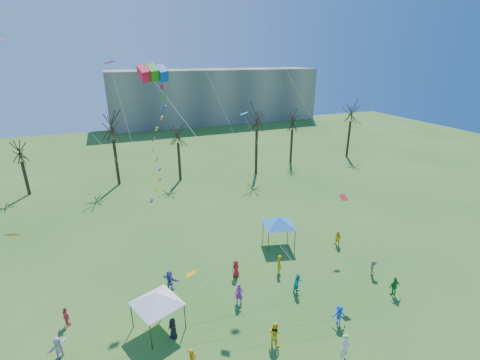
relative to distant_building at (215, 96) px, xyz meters
name	(u,v)px	position (x,y,z in m)	size (l,w,h in m)	color
ground	(269,358)	(-22.00, -82.00, -7.50)	(160.00, 160.00, 0.00)	#2A611E
distant_building	(215,96)	(0.00, 0.00, 0.00)	(60.00, 14.00, 15.00)	gray
bare_tree_row	(199,131)	(-17.04, -45.82, 0.12)	(72.26, 9.78, 11.90)	black
hero_kite_flyer	(345,348)	(-17.46, -83.87, -6.48)	(0.74, 0.49, 2.03)	white
big_box_kite	(163,147)	(-26.87, -75.04, 5.80)	(5.82, 6.02, 20.55)	red
canopy_tent_white	(156,298)	(-28.43, -76.62, -4.80)	(3.93, 3.93, 3.19)	#3F3F44
canopy_tent_blue	(279,221)	(-14.78, -69.34, -4.78)	(4.15, 4.15, 3.21)	#3F3F44
festival_crowd	(241,299)	(-22.05, -76.84, -6.64)	(27.06, 10.12, 1.84)	red
small_kites_aloft	(203,130)	(-22.94, -70.76, 5.74)	(30.07, 20.38, 34.58)	#FF530D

